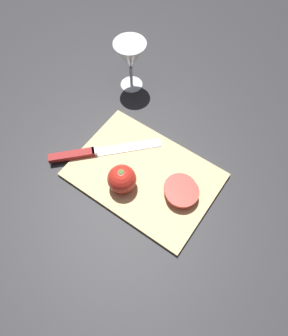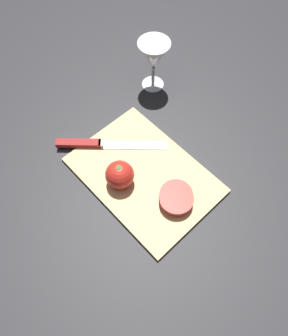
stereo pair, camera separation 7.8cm
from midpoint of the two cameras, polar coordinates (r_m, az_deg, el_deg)
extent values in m
plane|color=#28282B|center=(0.85, -7.54, 2.02)|extent=(3.00, 3.00, 0.00)
cube|color=tan|center=(0.81, -2.74, -1.46)|extent=(0.35, 0.24, 0.01)
cylinder|color=silver|center=(0.99, -4.49, 14.18)|extent=(0.06, 0.06, 0.00)
cylinder|color=silver|center=(0.97, -4.63, 15.55)|extent=(0.01, 0.01, 0.06)
cone|color=silver|center=(0.92, -4.96, 18.71)|extent=(0.09, 0.09, 0.08)
cone|color=#DBCC84|center=(0.94, -4.83, 17.44)|extent=(0.02, 0.02, 0.03)
sphere|color=red|center=(0.76, -6.79, -2.19)|extent=(0.07, 0.07, 0.07)
cylinder|color=#47702D|center=(0.74, -7.04, -1.08)|extent=(0.01, 0.01, 0.01)
cube|color=silver|center=(0.84, -5.43, 3.36)|extent=(0.14, 0.14, 0.00)
cube|color=silver|center=(0.84, -11.23, 2.61)|extent=(0.02, 0.02, 0.01)
cube|color=maroon|center=(0.85, -15.05, 1.94)|extent=(0.10, 0.10, 0.01)
cylinder|color=red|center=(0.78, 3.51, -3.83)|extent=(0.08, 0.08, 0.01)
cylinder|color=red|center=(0.77, 3.63, -4.14)|extent=(0.08, 0.08, 0.01)
cylinder|color=red|center=(0.76, 3.76, -4.47)|extent=(0.08, 0.08, 0.01)
camera|label=1|loc=(0.04, -92.87, -5.11)|focal=35.00mm
camera|label=2|loc=(0.04, 87.13, 5.11)|focal=35.00mm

